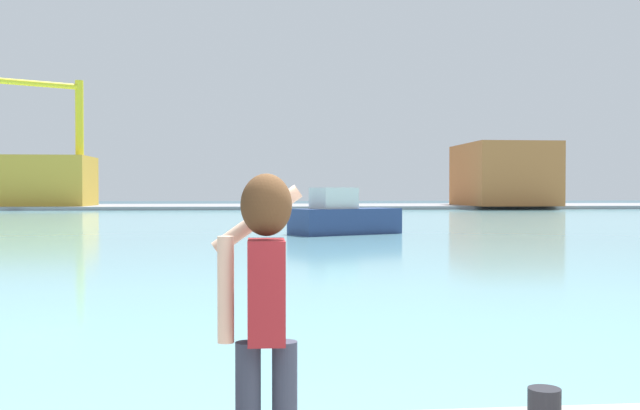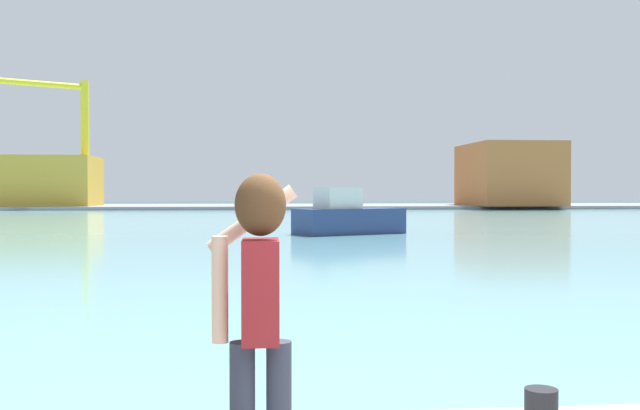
# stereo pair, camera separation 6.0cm
# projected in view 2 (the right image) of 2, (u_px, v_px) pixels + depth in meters

# --- Properties ---
(ground_plane) EXTENTS (220.00, 220.00, 0.00)m
(ground_plane) POSITION_uv_depth(u_px,v_px,m) (269.00, 222.00, 53.19)
(ground_plane) COLOR #334751
(harbor_water) EXTENTS (140.00, 100.00, 0.02)m
(harbor_water) POSITION_uv_depth(u_px,v_px,m) (268.00, 220.00, 55.18)
(harbor_water) COLOR #6BA8B2
(harbor_water) RESTS_ON ground_plane
(far_shore_dock) EXTENTS (140.00, 20.00, 0.42)m
(far_shore_dock) POSITION_uv_depth(u_px,v_px,m) (262.00, 207.00, 95.00)
(far_shore_dock) COLOR gray
(far_shore_dock) RESTS_ON ground_plane
(person_photographer) EXTENTS (0.52, 0.55, 1.74)m
(person_photographer) POSITION_uv_depth(u_px,v_px,m) (259.00, 297.00, 3.94)
(person_photographer) COLOR #2D3342
(person_photographer) RESTS_ON quay_promenade
(boat_moored) EXTENTS (6.15, 4.50, 2.43)m
(boat_moored) POSITION_uv_depth(u_px,v_px,m) (347.00, 217.00, 37.62)
(boat_moored) COLOR navy
(boat_moored) RESTS_ON harbor_water
(warehouse_left) EXTENTS (11.88, 9.30, 6.14)m
(warehouse_left) POSITION_uv_depth(u_px,v_px,m) (47.00, 181.00, 89.48)
(warehouse_left) COLOR gold
(warehouse_left) RESTS_ON far_shore_dock
(warehouse_right) EXTENTS (10.31, 13.87, 7.89)m
(warehouse_right) POSITION_uv_depth(u_px,v_px,m) (509.00, 175.00, 92.33)
(warehouse_right) COLOR #B26633
(warehouse_right) RESTS_ON far_shore_dock
(port_crane) EXTENTS (10.88, 6.30, 15.43)m
(port_crane) POSITION_uv_depth(u_px,v_px,m) (72.00, 128.00, 87.98)
(port_crane) COLOR yellow
(port_crane) RESTS_ON far_shore_dock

